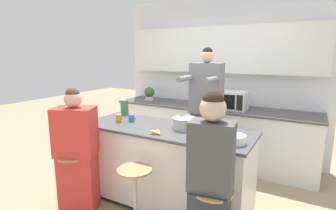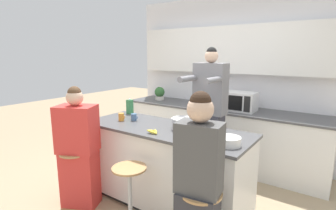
% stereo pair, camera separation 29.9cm
% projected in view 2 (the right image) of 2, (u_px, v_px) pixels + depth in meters
% --- Properties ---
extents(ground_plane, '(16.00, 16.00, 0.00)m').
position_uv_depth(ground_plane, '(164.00, 202.00, 3.16)').
color(ground_plane, tan).
extents(wall_back, '(3.53, 0.22, 2.70)m').
position_uv_depth(wall_back, '(229.00, 67.00, 4.34)').
color(wall_back, white).
rests_on(wall_back, ground_plane).
extents(back_counter, '(3.28, 0.70, 0.92)m').
position_uv_depth(back_counter, '(218.00, 135.00, 4.28)').
color(back_counter, white).
rests_on(back_counter, ground_plane).
extents(kitchen_island, '(2.00, 0.75, 0.93)m').
position_uv_depth(kitchen_island, '(164.00, 165.00, 3.07)').
color(kitchen_island, black).
rests_on(kitchen_island, ground_plane).
extents(bar_stool_leftmost, '(0.38, 0.38, 0.67)m').
position_uv_depth(bar_stool_leftmost, '(76.00, 178.00, 3.04)').
color(bar_stool_leftmost, tan).
rests_on(bar_stool_leftmost, ground_plane).
extents(bar_stool_center, '(0.38, 0.38, 0.67)m').
position_uv_depth(bar_stool_center, '(130.00, 197.00, 2.63)').
color(bar_stool_center, tan).
rests_on(bar_stool_center, ground_plane).
extents(person_cooking, '(0.41, 0.58, 1.84)m').
position_uv_depth(person_cooking, '(209.00, 119.00, 3.44)').
color(person_cooking, '#383842').
rests_on(person_cooking, ground_plane).
extents(person_wrapped_blanket, '(0.51, 0.44, 1.41)m').
position_uv_depth(person_wrapped_blanket, '(78.00, 151.00, 2.98)').
color(person_wrapped_blanket, red).
rests_on(person_wrapped_blanket, ground_plane).
extents(person_seated_near, '(0.38, 0.31, 1.49)m').
position_uv_depth(person_seated_near, '(198.00, 188.00, 2.10)').
color(person_seated_near, '#333338').
rests_on(person_seated_near, ground_plane).
extents(cooking_pot, '(0.36, 0.27, 0.13)m').
position_uv_depth(cooking_pot, '(184.00, 124.00, 2.90)').
color(cooking_pot, '#B7BABC').
rests_on(cooking_pot, kitchen_island).
extents(fruit_bowl, '(0.20, 0.20, 0.07)m').
position_uv_depth(fruit_bowl, '(216.00, 132.00, 2.70)').
color(fruit_bowl, '#B7BABC').
rests_on(fruit_bowl, kitchen_island).
extents(mixing_bowl_steel, '(0.22, 0.22, 0.08)m').
position_uv_depth(mixing_bowl_steel, '(229.00, 141.00, 2.40)').
color(mixing_bowl_steel, white).
rests_on(mixing_bowl_steel, kitchen_island).
extents(coffee_cup_near, '(0.10, 0.07, 0.10)m').
position_uv_depth(coffee_cup_near, '(121.00, 117.00, 3.28)').
color(coffee_cup_near, orange).
rests_on(coffee_cup_near, kitchen_island).
extents(coffee_cup_far, '(0.10, 0.07, 0.09)m').
position_uv_depth(coffee_cup_far, '(134.00, 117.00, 3.29)').
color(coffee_cup_far, '#4C7099').
rests_on(coffee_cup_far, kitchen_island).
extents(banana_bunch, '(0.15, 0.10, 0.05)m').
position_uv_depth(banana_bunch, '(153.00, 132.00, 2.76)').
color(banana_bunch, yellow).
rests_on(banana_bunch, kitchen_island).
extents(juice_carton, '(0.07, 0.07, 0.21)m').
position_uv_depth(juice_carton, '(130.00, 107.00, 3.66)').
color(juice_carton, '#38844C').
rests_on(juice_carton, kitchen_island).
extents(microwave, '(0.50, 0.34, 0.28)m').
position_uv_depth(microwave, '(239.00, 101.00, 3.93)').
color(microwave, white).
rests_on(microwave, back_counter).
extents(potted_plant, '(0.19, 0.19, 0.24)m').
position_uv_depth(potted_plant, '(160.00, 93.00, 4.84)').
color(potted_plant, beige).
rests_on(potted_plant, back_counter).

